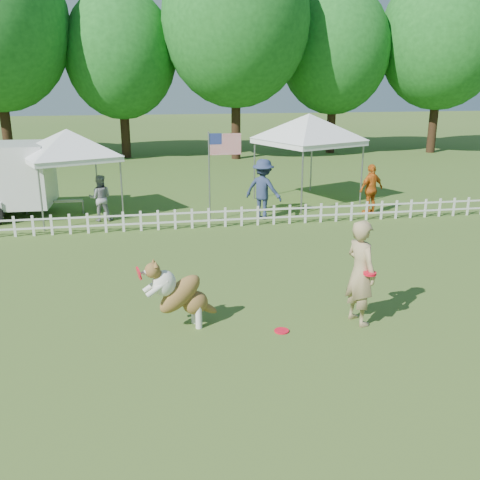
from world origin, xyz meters
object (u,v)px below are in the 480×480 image
(handler, at_px, (361,272))
(dog, at_px, (181,294))
(canopy_tent_left, at_px, (70,175))
(frisbee_on_turf, at_px, (282,331))
(spectator_a, at_px, (100,198))
(flag_pole, at_px, (209,177))
(spectator_c, at_px, (371,189))
(canopy_tent_right, at_px, (308,159))
(spectator_b, at_px, (263,189))

(handler, xyz_separation_m, dog, (-3.19, 0.32, -0.30))
(dog, bearing_deg, canopy_tent_left, 94.43)
(frisbee_on_turf, height_order, spectator_a, spectator_a)
(flag_pole, relative_size, spectator_c, 1.69)
(handler, height_order, spectator_a, handler)
(frisbee_on_turf, height_order, canopy_tent_left, canopy_tent_left)
(dog, height_order, frisbee_on_turf, dog)
(frisbee_on_turf, height_order, spectator_c, spectator_c)
(flag_pole, distance_m, spectator_a, 3.47)
(canopy_tent_right, bearing_deg, spectator_c, -77.98)
(spectator_a, bearing_deg, dog, 105.30)
(spectator_b, bearing_deg, spectator_a, 32.08)
(canopy_tent_right, xyz_separation_m, spectator_a, (-7.15, -1.55, -0.80))
(canopy_tent_right, distance_m, spectator_c, 2.74)
(frisbee_on_turf, bearing_deg, spectator_b, 79.81)
(spectator_a, relative_size, spectator_c, 0.89)
(flag_pole, xyz_separation_m, spectator_c, (5.33, 0.04, -0.56))
(canopy_tent_left, xyz_separation_m, canopy_tent_right, (8.07, 0.88, 0.16))
(canopy_tent_left, bearing_deg, spectator_c, -29.89)
(spectator_c, bearing_deg, frisbee_on_turf, 35.58)
(dog, relative_size, spectator_c, 0.81)
(handler, height_order, canopy_tent_right, canopy_tent_right)
(dog, distance_m, spectator_c, 10.02)
(canopy_tent_left, bearing_deg, handler, -78.47)
(spectator_a, relative_size, spectator_b, 0.77)
(frisbee_on_turf, xyz_separation_m, spectator_a, (-3.64, 8.47, 0.71))
(dog, bearing_deg, handler, -19.30)
(handler, height_order, spectator_c, handler)
(dog, xyz_separation_m, canopy_tent_left, (-2.83, 8.69, 0.71))
(handler, height_order, flag_pole, flag_pole)
(canopy_tent_left, distance_m, flag_pole, 4.46)
(flag_pole, height_order, spectator_b, flag_pole)
(flag_pole, bearing_deg, spectator_c, -2.00)
(dog, bearing_deg, flag_pole, 65.40)
(spectator_a, height_order, spectator_c, spectator_c)
(frisbee_on_turf, distance_m, spectator_c, 9.37)
(dog, relative_size, flag_pole, 0.48)
(dog, relative_size, canopy_tent_left, 0.48)
(frisbee_on_turf, height_order, flag_pole, flag_pole)
(handler, bearing_deg, frisbee_on_turf, 79.85)
(canopy_tent_left, relative_size, canopy_tent_right, 0.90)
(flag_pole, bearing_deg, spectator_b, -0.65)
(frisbee_on_turf, bearing_deg, dog, 165.26)
(canopy_tent_right, distance_m, spectator_a, 7.36)
(canopy_tent_right, xyz_separation_m, flag_pole, (-3.80, -2.20, -0.14))
(flag_pole, relative_size, spectator_b, 1.46)
(handler, bearing_deg, spectator_b, -15.04)
(flag_pole, bearing_deg, canopy_tent_left, 160.30)
(frisbee_on_turf, xyz_separation_m, canopy_tent_right, (3.51, 10.02, 1.51))
(handler, distance_m, spectator_b, 7.74)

